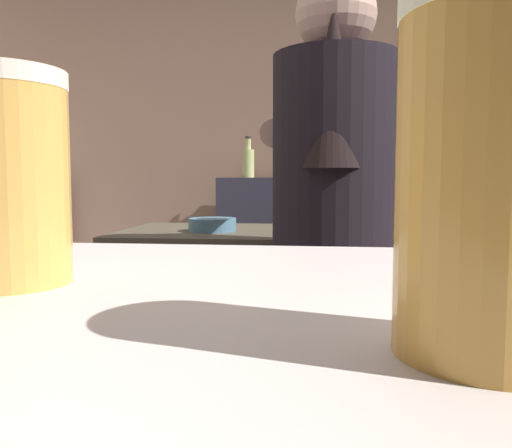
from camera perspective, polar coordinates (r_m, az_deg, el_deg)
The scene contains 12 objects.
wall_back at distance 3.53m, azimuth 6.38°, elevation 9.04°, with size 5.20×0.10×2.70m, color #9A735D.
prep_counter at distance 2.05m, azimuth 15.95°, elevation -13.54°, with size 2.10×0.60×0.90m, color #4C4436.
back_shelf at distance 3.29m, azimuth 4.46°, elevation -4.60°, with size 0.95×0.36×1.10m, color #32303F.
bartender at distance 1.47m, azimuth 8.40°, elevation -0.69°, with size 0.44×0.52×1.65m.
mixing_bowl at distance 1.91m, azimuth -4.77°, elevation -0.08°, with size 0.17×0.17×0.05m, color slate.
chefs_knife at distance 1.90m, azimuth 16.50°, elevation -0.88°, with size 0.24×0.03×0.01m, color silver.
pint_glass_near at distance 0.38m, azimuth -25.66°, elevation 4.47°, with size 0.08×0.08×0.14m.
pint_glass_far at distance 0.22m, azimuth 24.77°, elevation 5.42°, with size 0.08×0.08×0.15m.
bottle_hot_sauce at distance 3.35m, azimuth -0.85°, elevation 6.79°, with size 0.08×0.08×0.26m.
bottle_soy at distance 3.31m, azimuth 9.33°, elevation 6.47°, with size 0.07×0.07×0.22m.
bottle_vinegar at distance 3.34m, azimuth 5.55°, elevation 6.57°, with size 0.06×0.06×0.23m.
bottle_olive_oil at distance 3.16m, azimuth 2.51°, elevation 6.62°, with size 0.06×0.06×0.22m.
Camera 1 is at (0.03, -1.32, 1.09)m, focal length 36.72 mm.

